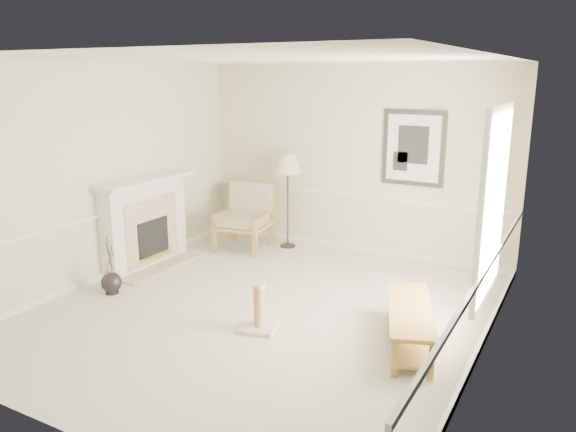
{
  "coord_description": "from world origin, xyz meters",
  "views": [
    {
      "loc": [
        3.28,
        -5.29,
        2.75
      ],
      "look_at": [
        -0.02,
        0.7,
        1.01
      ],
      "focal_mm": 35.0,
      "sensor_mm": 36.0,
      "label": 1
    }
  ],
  "objects_px": {
    "bench": "(410,320)",
    "floor_vase": "(111,283)",
    "armchair": "(246,213)",
    "scratching_post": "(259,315)",
    "floor_lamp": "(288,166)"
  },
  "relations": [
    {
      "from": "floor_lamp",
      "to": "bench",
      "type": "xyz_separation_m",
      "value": [
        2.77,
        -2.41,
        -1.05
      ]
    },
    {
      "from": "bench",
      "to": "scratching_post",
      "type": "height_order",
      "value": "scratching_post"
    },
    {
      "from": "armchair",
      "to": "floor_lamp",
      "type": "height_order",
      "value": "floor_lamp"
    },
    {
      "from": "armchair",
      "to": "floor_lamp",
      "type": "relative_size",
      "value": 0.69
    },
    {
      "from": "floor_lamp",
      "to": "scratching_post",
      "type": "relative_size",
      "value": 2.83
    },
    {
      "from": "armchair",
      "to": "scratching_post",
      "type": "distance_m",
      "value": 3.12
    },
    {
      "from": "floor_vase",
      "to": "scratching_post",
      "type": "bearing_deg",
      "value": 0.5
    },
    {
      "from": "bench",
      "to": "floor_vase",
      "type": "bearing_deg",
      "value": -173.15
    },
    {
      "from": "floor_lamp",
      "to": "bench",
      "type": "relative_size",
      "value": 1.0
    },
    {
      "from": "armchair",
      "to": "floor_vase",
      "type": "bearing_deg",
      "value": -108.29
    },
    {
      "from": "floor_vase",
      "to": "armchair",
      "type": "relative_size",
      "value": 0.73
    },
    {
      "from": "floor_vase",
      "to": "floor_lamp",
      "type": "distance_m",
      "value": 3.26
    },
    {
      "from": "floor_vase",
      "to": "scratching_post",
      "type": "distance_m",
      "value": 2.22
    },
    {
      "from": "floor_lamp",
      "to": "bench",
      "type": "height_order",
      "value": "floor_lamp"
    },
    {
      "from": "floor_lamp",
      "to": "scratching_post",
      "type": "height_order",
      "value": "floor_lamp"
    }
  ]
}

